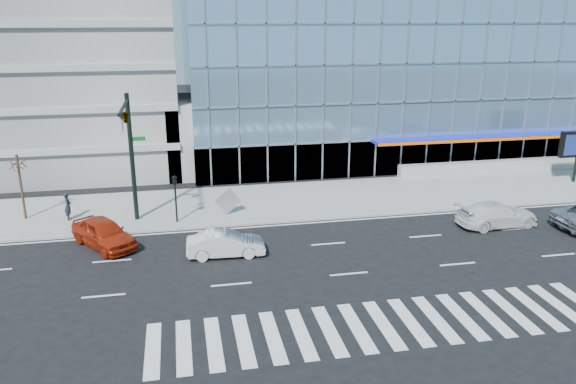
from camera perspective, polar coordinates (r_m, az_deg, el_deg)
name	(u,v)px	position (r m, az deg, el deg)	size (l,w,h in m)	color
ground	(328,244)	(32.52, 4.11, -5.28)	(160.00, 160.00, 0.00)	black
sidewalk	(299,200)	(39.77, 1.08, -0.79)	(120.00, 8.00, 0.15)	gray
theatre_building	(396,67)	(59.37, 10.89, 12.34)	(42.00, 26.00, 15.00)	#76A4C5
parking_garage	(37,45)	(56.19, -24.18, 13.44)	(24.00, 24.00, 20.00)	gray
ramp_block	(204,134)	(47.88, -8.56, 5.81)	(6.00, 8.00, 6.00)	gray
retaining_wall	(566,163)	(53.03, 26.44, 2.68)	(30.00, 0.80, 1.00)	gray
traffic_signal	(127,130)	(34.16, -15.99, 6.03)	(1.14, 5.74, 8.00)	black
ped_signal_post	(175,192)	(35.38, -11.38, 0.02)	(0.30, 0.33, 3.00)	black
street_tree_near	(18,164)	(38.69, -25.76, 2.62)	(1.10, 1.10, 4.23)	#332319
white_suv	(497,215)	(37.21, 20.47, -2.16)	(2.10, 5.15, 1.50)	silver
white_sedan	(226,244)	(30.83, -6.34, -5.25)	(1.48, 4.24, 1.40)	silver
red_sedan	(103,233)	(33.47, -18.24, -3.97)	(1.93, 4.80, 1.64)	#A2240C
pedestrian	(68,206)	(38.08, -21.45, -1.33)	(0.66, 0.44, 1.82)	black
tilted_panel	(228,201)	(36.59, -6.12, -0.92)	(1.30, 0.06, 1.30)	#9A9A9A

